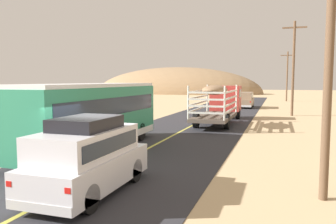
# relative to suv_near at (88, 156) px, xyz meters

# --- Properties ---
(ground_plane) EXTENTS (240.00, 240.00, 0.00)m
(ground_plane) POSITION_rel_suv_near_xyz_m (-0.75, 1.30, -1.15)
(ground_plane) COLOR tan
(road_surface) EXTENTS (8.00, 120.00, 0.02)m
(road_surface) POSITION_rel_suv_near_xyz_m (-0.75, 1.30, -1.14)
(road_surface) COLOR #2D2D33
(road_surface) RESTS_ON ground
(road_centre_line) EXTENTS (0.16, 117.60, 0.00)m
(road_centre_line) POSITION_rel_suv_near_xyz_m (-0.75, 1.30, -1.13)
(road_centre_line) COLOR #D8CC4C
(road_centre_line) RESTS_ON road_surface
(suv_near) EXTENTS (1.90, 4.62, 2.29)m
(suv_near) POSITION_rel_suv_near_xyz_m (0.00, 0.00, 0.00)
(suv_near) COLOR silver
(suv_near) RESTS_ON road_surface
(livestock_truck) EXTENTS (2.53, 9.70, 3.02)m
(livestock_truck) POSITION_rel_suv_near_xyz_m (0.91, 19.19, 0.64)
(livestock_truck) COLOR #B2332D
(livestock_truck) RESTS_ON road_surface
(bus) EXTENTS (2.54, 10.00, 3.21)m
(bus) POSITION_rel_suv_near_xyz_m (-3.10, 5.49, 0.60)
(bus) COLOR #2D8C66
(bus) RESTS_ON road_surface
(car_far) EXTENTS (1.90, 4.62, 1.93)m
(car_far) POSITION_rel_suv_near_xyz_m (1.41, 34.22, -0.06)
(car_far) COLOR #8C7259
(car_far) RESTS_ON road_surface
(power_pole_near) EXTENTS (2.20, 0.24, 7.63)m
(power_pole_near) POSITION_rel_suv_near_xyz_m (6.61, 1.65, 2.95)
(power_pole_near) COLOR brown
(power_pole_near) RESTS_ON ground
(power_pole_mid) EXTENTS (2.20, 0.24, 8.95)m
(power_pole_mid) POSITION_rel_suv_near_xyz_m (6.61, 25.86, 3.62)
(power_pole_mid) COLOR brown
(power_pole_mid) RESTS_ON ground
(power_pole_far) EXTENTS (2.20, 0.24, 8.06)m
(power_pole_far) POSITION_rel_suv_near_xyz_m (6.61, 50.07, 3.17)
(power_pole_far) COLOR brown
(power_pole_far) RESTS_ON ground
(boulder_near_shoulder) EXTENTS (0.74, 0.74, 0.57)m
(boulder_near_shoulder) POSITION_rel_suv_near_xyz_m (-19.76, 16.89, -0.87)
(boulder_near_shoulder) COLOR #756656
(boulder_near_shoulder) RESTS_ON ground
(distant_hill) EXTENTS (45.17, 18.29, 13.80)m
(distant_hill) POSITION_rel_suv_near_xyz_m (-20.61, 77.25, -1.15)
(distant_hill) COLOR #957553
(distant_hill) RESTS_ON ground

